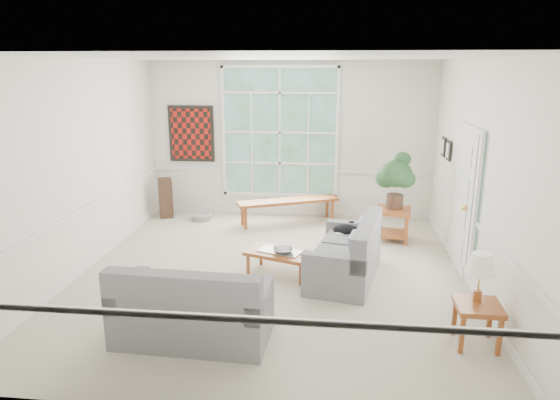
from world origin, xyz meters
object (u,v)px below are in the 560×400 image
Objects in this scene: loveseat_front at (193,300)px; end_table at (393,225)px; side_table at (476,324)px; loveseat_right at (344,249)px; coffee_table at (280,263)px.

end_table is at bearing 56.34° from loveseat_front.
side_table is (3.03, 0.17, -0.21)m from loveseat_front.
loveseat_right is 0.94m from coffee_table.
coffee_table is 1.98× the size of side_table.
loveseat_right reaches higher than coffee_table.
loveseat_right is 1.87m from end_table.
coffee_table is at bearing 144.51° from side_table.
coffee_table is 1.69× the size of end_table.
loveseat_front reaches higher than side_table.
end_table is 3.32m from side_table.
loveseat_front is 2.97× the size of end_table.
loveseat_front is (-1.66, -1.79, 0.02)m from loveseat_right.
loveseat_front is at bearing -126.14° from end_table.
side_table is (1.37, -1.62, -0.19)m from loveseat_right.
loveseat_right is 0.97× the size of loveseat_front.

